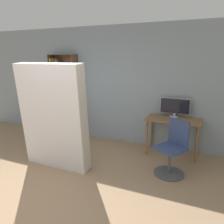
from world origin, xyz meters
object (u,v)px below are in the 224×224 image
Objects in this scene: mattress_near at (54,118)px; office_chair at (172,152)px; bookshelf at (62,95)px; monitor at (175,107)px.

office_chair is at bearing 16.65° from mattress_near.
bookshelf is (-2.97, 1.01, 0.65)m from office_chair.
bookshelf is at bearing 161.32° from office_chair.
mattress_near is (-2.01, -0.60, 0.56)m from office_chair.
bookshelf is 1.88m from mattress_near.
mattress_near is at bearing -163.35° from office_chair.
monitor is 2.47m from mattress_near.
office_chair is 3.21m from bookshelf.
office_chair is at bearing -82.68° from monitor.
bookshelf is (-2.85, 0.00, 0.05)m from monitor.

